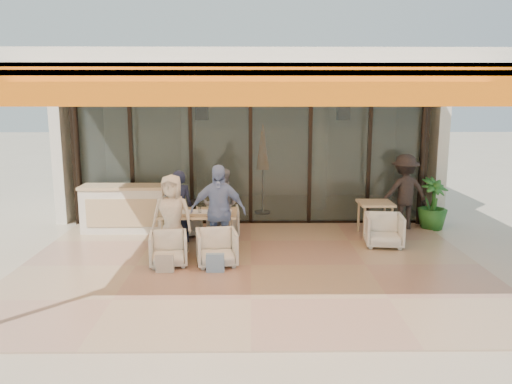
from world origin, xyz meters
The scene contains 21 objects.
ground centered at (0.00, 0.00, 0.00)m, with size 70.00×70.00×0.00m, color #C6B293.
terrace_floor centered at (0.00, 0.00, 0.01)m, with size 8.00×6.00×0.01m, color tan.
terrace_structure centered at (0.00, -0.26, 3.25)m, with size 8.00×6.00×3.40m.
glass_storefront centered at (0.00, 3.00, 1.60)m, with size 8.08×0.10×3.20m.
interior_block centered at (0.01, 5.31, 2.23)m, with size 9.05×3.62×3.52m.
host_counter centered at (-2.73, 2.30, 0.53)m, with size 1.85×0.65×1.04m.
dining_table centered at (-1.02, 1.02, 0.69)m, with size 1.50×0.90×0.93m.
chair_far_left centered at (-1.43, 1.96, 0.35)m, with size 0.68×0.63×0.70m, color white.
chair_far_right centered at (-0.59, 1.96, 0.35)m, with size 0.68×0.64×0.70m, color white.
chair_near_left centered at (-1.43, 0.06, 0.33)m, with size 0.64×0.60×0.66m, color white.
chair_near_right centered at (-0.59, 0.06, 0.35)m, with size 0.68×0.64×0.70m, color white.
diner_navy centered at (-1.43, 1.46, 0.74)m, with size 0.54×0.36×1.49m, color #171A32.
diner_grey centered at (-0.59, 1.46, 0.76)m, with size 0.74×0.58×1.53m, color slate.
diner_cream centered at (-1.43, 0.56, 0.77)m, with size 0.75×0.49×1.53m, color beige.
diner_periwinkle centered at (-0.59, 0.56, 0.86)m, with size 1.01×0.42×1.72m, color #7D97D1.
tote_bag_cream centered at (-1.43, -0.34, 0.17)m, with size 0.30×0.10×0.34m, color silver.
tote_bag_blue centered at (-0.59, -0.34, 0.17)m, with size 0.30×0.10×0.34m, color #99BFD8.
side_table centered at (2.61, 1.89, 0.64)m, with size 0.70×0.70×0.74m.
side_chair centered at (2.61, 1.14, 0.36)m, with size 0.71×0.66×0.73m, color white.
standing_woman centered at (3.39, 2.49, 0.84)m, with size 1.09×0.62×1.68m, color black.
potted_palm centered at (4.05, 2.50, 0.58)m, with size 0.64×0.64×1.15m, color #1E5919.
Camera 1 is at (-0.00, -8.29, 2.88)m, focal length 35.00 mm.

